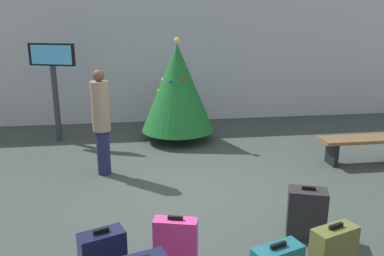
% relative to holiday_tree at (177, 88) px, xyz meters
% --- Properties ---
extents(ground_plane, '(16.00, 16.00, 0.00)m').
position_rel_holiday_tree_xyz_m(ground_plane, '(-0.13, -2.72, -1.15)').
color(ground_plane, '#38423D').
extents(back_wall, '(16.00, 0.20, 3.09)m').
position_rel_holiday_tree_xyz_m(back_wall, '(-0.13, 1.80, 0.39)').
color(back_wall, '#B7BCC1').
rests_on(back_wall, ground_plane).
extents(holiday_tree, '(1.54, 1.54, 2.18)m').
position_rel_holiday_tree_xyz_m(holiday_tree, '(0.00, 0.00, 0.00)').
color(holiday_tree, '#4C3319').
rests_on(holiday_tree, ground_plane).
extents(flight_info_kiosk, '(0.97, 0.41, 2.07)m').
position_rel_holiday_tree_xyz_m(flight_info_kiosk, '(-2.55, 0.36, 0.31)').
color(flight_info_kiosk, '#333338').
rests_on(flight_info_kiosk, ground_plane).
extents(waiting_bench, '(1.66, 0.44, 0.48)m').
position_rel_holiday_tree_xyz_m(waiting_bench, '(3.22, -1.84, -0.79)').
color(waiting_bench, brown).
rests_on(waiting_bench, ground_plane).
extents(traveller_0, '(0.34, 0.34, 1.77)m').
position_rel_holiday_tree_xyz_m(traveller_0, '(-1.44, -1.71, -0.21)').
color(traveller_0, '#1E234C').
rests_on(traveller_0, ground_plane).
extents(suitcase_2, '(0.51, 0.40, 0.66)m').
position_rel_holiday_tree_xyz_m(suitcase_2, '(1.10, -4.10, -0.84)').
color(suitcase_2, '#232326').
rests_on(suitcase_2, ground_plane).
extents(suitcase_6, '(0.49, 0.28, 0.57)m').
position_rel_holiday_tree_xyz_m(suitcase_6, '(-0.50, -4.42, -0.88)').
color(suitcase_6, '#E5388C').
rests_on(suitcase_6, ground_plane).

